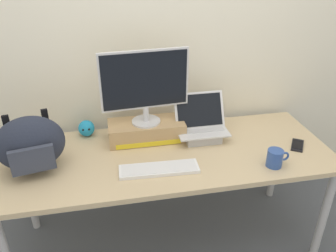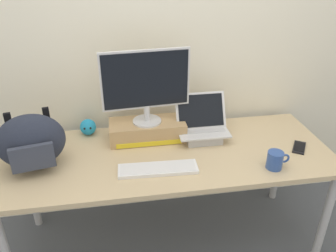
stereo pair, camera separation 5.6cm
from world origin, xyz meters
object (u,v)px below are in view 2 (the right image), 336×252
messenger_backpack (31,142)px  cell_phone (299,147)px  external_keyboard (158,169)px  coffee_mug (275,160)px  desktop_monitor (146,84)px  toner_box_yellow (147,130)px  open_laptop (202,130)px  plush_toy (88,127)px

messenger_backpack → cell_phone: 1.56m
external_keyboard → messenger_backpack: bearing=169.1°
external_keyboard → cell_phone: external_keyboard is taller
external_keyboard → coffee_mug: bearing=-4.4°
desktop_monitor → messenger_backpack: bearing=-167.7°
toner_box_yellow → messenger_backpack: (-0.65, -0.20, 0.10)m
desktop_monitor → external_keyboard: bearing=-91.6°
toner_box_yellow → coffee_mug: 0.79m
toner_box_yellow → open_laptop: bearing=-8.1°
desktop_monitor → messenger_backpack: (-0.65, -0.20, -0.22)m
desktop_monitor → open_laptop: bearing=-12.4°
open_laptop → external_keyboard: (-0.33, -0.31, -0.05)m
plush_toy → desktop_monitor: bearing=-18.0°
open_laptop → coffee_mug: 0.50m
open_laptop → coffee_mug: size_ratio=2.45×
coffee_mug → cell_phone: 0.30m
open_laptop → plush_toy: bearing=166.9°
toner_box_yellow → desktop_monitor: bearing=-83.9°
messenger_backpack → open_laptop: bearing=-2.9°
external_keyboard → messenger_backpack: 0.71m
open_laptop → external_keyboard: size_ratio=0.72×
messenger_backpack → coffee_mug: (1.31, -0.24, -0.10)m
desktop_monitor → cell_phone: bearing=-21.0°
desktop_monitor → plush_toy: bearing=157.6°
external_keyboard → plush_toy: size_ratio=4.28×
desktop_monitor → external_keyboard: size_ratio=1.20×
cell_phone → open_laptop: bearing=-168.0°
open_laptop → toner_box_yellow: bearing=172.0°
external_keyboard → toner_box_yellow: bearing=95.4°
messenger_backpack → plush_toy: messenger_backpack is taller
messenger_backpack → desktop_monitor: bearing=5.4°
open_laptop → messenger_backpack: bearing=-171.3°
open_laptop → plush_toy: (-0.72, 0.17, -0.01)m
external_keyboard → messenger_backpack: messenger_backpack is taller
messenger_backpack → coffee_mug: size_ratio=3.07×
toner_box_yellow → messenger_backpack: size_ratio=1.18×
messenger_backpack → coffee_mug: messenger_backpack is taller
toner_box_yellow → plush_toy: bearing=162.2°
toner_box_yellow → open_laptop: open_laptop is taller
external_keyboard → cell_phone: bearing=8.4°
coffee_mug → open_laptop: bearing=129.2°
coffee_mug → toner_box_yellow: bearing=146.4°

